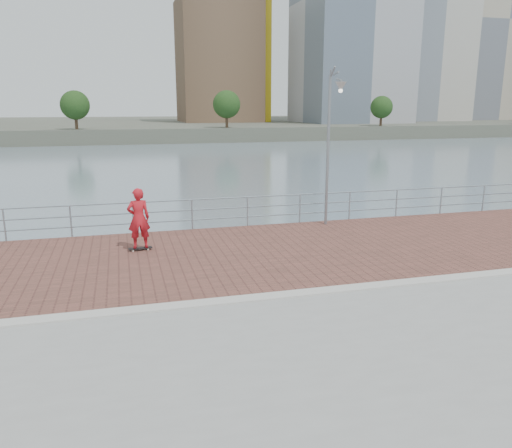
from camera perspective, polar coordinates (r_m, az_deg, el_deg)
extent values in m
plane|color=slate|center=(12.71, 2.46, -16.73)|extent=(400.00, 400.00, 0.00)
cube|color=brown|center=(15.11, -1.59, -3.40)|extent=(40.00, 6.80, 0.02)
cube|color=#B7B5AD|center=(11.82, 2.56, -8.19)|extent=(40.00, 0.40, 0.06)
cube|color=#4C5142|center=(133.10, -13.94, 10.85)|extent=(320.00, 95.00, 2.50)
cylinder|color=#8C9EA8|center=(18.28, -26.80, -0.14)|extent=(0.06, 0.06, 1.10)
cylinder|color=#8C9EA8|center=(17.96, -20.40, 0.26)|extent=(0.06, 0.06, 1.10)
cylinder|color=#8C9EA8|center=(17.88, -13.85, 0.66)|extent=(0.06, 0.06, 1.10)
cylinder|color=#8C9EA8|center=(18.03, -7.32, 1.05)|extent=(0.06, 0.06, 1.10)
cylinder|color=#8C9EA8|center=(18.41, -0.98, 1.42)|extent=(0.06, 0.06, 1.10)
cylinder|color=#8C9EA8|center=(19.01, 5.03, 1.75)|extent=(0.06, 0.06, 1.10)
cylinder|color=#8C9EA8|center=(19.80, 10.62, 2.04)|extent=(0.06, 0.06, 1.10)
cylinder|color=#8C9EA8|center=(20.76, 15.74, 2.29)|extent=(0.06, 0.06, 1.10)
cylinder|color=#8C9EA8|center=(21.88, 20.37, 2.50)|extent=(0.06, 0.06, 1.10)
cylinder|color=#8C9EA8|center=(23.12, 24.53, 2.67)|extent=(0.06, 0.06, 1.10)
cylinder|color=#8C9EA8|center=(18.08, -4.15, 2.94)|extent=(39.00, 0.05, 0.05)
cylinder|color=#8C9EA8|center=(18.16, -4.13, 1.78)|extent=(39.00, 0.05, 0.05)
cylinder|color=#8C9EA8|center=(18.23, -4.11, 0.66)|extent=(39.00, 0.05, 0.05)
cylinder|color=gray|center=(18.55, 8.21, 8.09)|extent=(0.11, 0.11, 5.40)
cylinder|color=gray|center=(18.08, 9.09, 16.49)|extent=(0.06, 0.90, 0.06)
cone|color=#B2B2AD|center=(17.67, 9.69, 15.96)|extent=(0.40, 0.40, 0.31)
cube|color=black|center=(15.80, -13.09, -2.70)|extent=(0.73, 0.25, 0.03)
cylinder|color=beige|center=(15.72, -13.87, -2.98)|extent=(0.06, 0.04, 0.05)
cylinder|color=beige|center=(15.78, -12.22, -2.83)|extent=(0.06, 0.04, 0.05)
cylinder|color=beige|center=(15.84, -13.93, -2.86)|extent=(0.06, 0.04, 0.05)
cylinder|color=beige|center=(15.90, -12.29, -2.71)|extent=(0.06, 0.04, 0.05)
imported|color=red|center=(15.57, -13.27, 0.65)|extent=(0.72, 0.51, 1.86)
cube|color=gold|center=(121.08, 1.18, 23.48)|extent=(2.00, 2.00, 50.00)
cube|color=brown|center=(123.11, -4.37, 18.06)|extent=(18.00, 18.00, 27.73)
cube|color=#9E9EA3|center=(122.08, 10.96, 23.78)|extent=(22.00, 22.00, 52.51)
cube|color=#ADA38E|center=(160.88, 24.28, 20.02)|extent=(24.00, 22.00, 50.83)
cylinder|color=#473323|center=(87.74, -19.88, 11.31)|extent=(0.50, 0.50, 3.62)
sphere|color=#193814|center=(87.71, -19.99, 12.66)|extent=(4.65, 4.65, 4.65)
cylinder|color=#473323|center=(89.39, -3.36, 12.13)|extent=(0.50, 0.50, 3.74)
sphere|color=#193814|center=(89.37, -3.38, 13.50)|extent=(4.80, 4.80, 4.80)
cylinder|color=#473323|center=(99.97, 14.09, 11.76)|extent=(0.50, 0.50, 3.27)
sphere|color=#193814|center=(99.95, 14.16, 12.83)|extent=(4.20, 4.20, 4.20)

